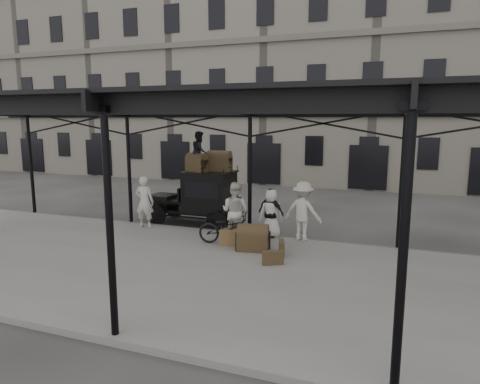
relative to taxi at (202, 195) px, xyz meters
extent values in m
plane|color=#383533|center=(2.38, -3.09, -1.20)|extent=(120.00, 120.00, 0.00)
cube|color=slate|center=(2.38, -5.09, -1.13)|extent=(28.00, 8.00, 0.15)
cylinder|color=black|center=(-7.62, -1.09, 0.95)|extent=(0.14, 0.14, 4.30)
cylinder|color=black|center=(2.38, -1.09, 0.95)|extent=(0.14, 0.14, 4.30)
cylinder|color=black|center=(2.38, -8.89, 0.95)|extent=(0.14, 0.14, 4.30)
cube|color=black|center=(2.38, -1.09, 3.28)|extent=(22.00, 0.10, 0.45)
cube|color=black|center=(2.38, -8.89, 3.28)|extent=(22.00, 0.10, 0.45)
cube|color=black|center=(2.38, -4.79, 3.45)|extent=(22.50, 9.00, 0.08)
cube|color=silver|center=(2.38, -4.79, 3.52)|extent=(18.00, 7.00, 0.04)
cube|color=slate|center=(2.38, 14.91, 5.80)|extent=(64.00, 8.00, 14.00)
cylinder|color=black|center=(-1.68, -0.72, -0.80)|extent=(0.80, 0.10, 0.80)
cylinder|color=black|center=(-1.68, 0.72, -0.80)|extent=(0.80, 0.10, 0.80)
cylinder|color=black|center=(0.92, -0.72, -0.80)|extent=(0.80, 0.10, 0.80)
cylinder|color=black|center=(0.92, 0.72, -0.80)|extent=(0.80, 0.10, 0.80)
cube|color=black|center=(-0.43, 0.00, -0.65)|extent=(3.60, 1.25, 0.12)
cube|color=black|center=(-1.78, 0.00, -0.35)|extent=(0.90, 1.00, 0.55)
cube|color=black|center=(-2.25, 0.00, -0.35)|extent=(0.06, 0.70, 0.55)
cube|color=black|center=(-0.98, 0.00, -0.25)|extent=(0.70, 1.30, 0.10)
cube|color=black|center=(0.32, 0.00, 0.15)|extent=(1.80, 1.45, 1.55)
cube|color=black|center=(0.32, -0.73, 0.35)|extent=(1.40, 0.02, 0.60)
cube|color=black|center=(0.32, 0.00, 0.95)|extent=(1.90, 1.55, 0.06)
imported|color=beige|center=(-1.58, -1.69, -0.07)|extent=(0.76, 0.55, 1.96)
imported|color=beige|center=(2.22, -2.13, -0.06)|extent=(1.06, 0.88, 1.98)
imported|color=beige|center=(3.24, -1.29, -0.21)|extent=(0.98, 0.85, 1.68)
imported|color=black|center=(3.23, -1.29, -0.20)|extent=(1.08, 0.70, 1.70)
imported|color=beige|center=(4.34, -1.29, -0.06)|extent=(1.41, 0.99, 1.99)
imported|color=black|center=(2.19, -2.64, -0.52)|extent=(2.09, 0.95, 1.06)
imported|color=black|center=(-0.03, -0.10, 1.75)|extent=(0.81, 0.91, 1.55)
cube|color=brown|center=(2.23, -2.66, -0.80)|extent=(0.70, 0.59, 0.50)
cube|color=#4C3A23|center=(4.12, -3.19, -0.83)|extent=(0.32, 0.62, 0.45)
cube|color=#4C3A23|center=(4.10, -4.06, -0.85)|extent=(0.60, 0.42, 0.40)
camera|label=1|loc=(7.24, -15.15, 2.97)|focal=32.00mm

